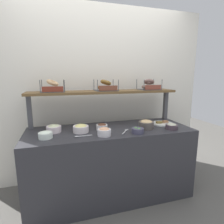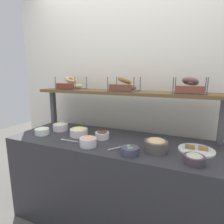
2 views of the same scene
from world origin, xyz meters
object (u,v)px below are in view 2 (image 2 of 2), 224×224
Objects in this scene: bowl_hummus at (156,145)px; serving_spoon_by_edge at (67,140)px; bowl_cream_cheese at (42,131)px; bagel_basket_poppy at (190,88)px; bowl_veggie_mix at (130,150)px; bagel_basket_plain at (71,85)px; bagel_basket_cinnamon_raisin at (124,86)px; bowl_scallion_spread at (60,126)px; bowl_lox_spread at (88,141)px; bowl_chocolate_spread at (102,135)px; bowl_tuna_salad at (194,159)px; bowl_egg_salad at (79,131)px; serving_spoon_near_plate at (121,147)px; serving_plate_white at (196,150)px.

bowl_hummus is 1.00× the size of serving_spoon_by_edge.
bowl_cream_cheese is 0.49× the size of bagel_basket_poppy.
bagel_basket_plain reaches higher than bowl_veggie_mix.
bowl_scallion_spread is at bearing -162.38° from bagel_basket_cinnamon_raisin.
bagel_basket_plain reaches higher than bowl_scallion_spread.
bowl_hummus is 1.36× the size of bowl_veggie_mix.
serving_spoon_by_edge is at bearing 175.59° from bowl_veggie_mix.
bowl_hummus is 1.06m from bowl_scallion_spread.
bowl_veggie_mix is 0.84× the size of bowl_scallion_spread.
bowl_cream_cheese is at bearing 171.54° from bowl_lox_spread.
bowl_scallion_spread reaches higher than bowl_chocolate_spread.
bowl_lox_spread is at bearing 177.30° from bowl_veggie_mix.
bowl_scallion_spread is 0.57× the size of bagel_basket_plain.
bowl_hummus is at bearing 158.58° from bowl_tuna_salad.
bowl_scallion_spread reaches higher than bowl_tuna_salad.
bowl_chocolate_spread is at bearing 168.93° from bowl_hummus.
bagel_basket_cinnamon_raisin reaches higher than bowl_chocolate_spread.
bagel_basket_poppy is at bearing 98.34° from bowl_tuna_salad.
bowl_cream_cheese is 0.50× the size of bagel_basket_plain.
bagel_basket_poppy is at bearing 9.33° from bowl_scallion_spread.
bowl_egg_salad is 0.50m from serving_spoon_near_plate.
bowl_egg_salad is at bearing 174.28° from bowl_hummus.
bowl_cream_cheese is 0.35m from serving_spoon_by_edge.
bowl_chocolate_spread is 0.82m from bowl_tuna_salad.
bagel_basket_cinnamon_raisin reaches higher than bowl_hummus.
serving_plate_white is (0.02, 0.23, -0.02)m from bowl_tuna_salad.
bagel_basket_plain is (-0.26, 0.46, 0.47)m from serving_spoon_by_edge.
bagel_basket_poppy is at bearing 110.28° from serving_plate_white.
bowl_lox_spread is 0.99m from bagel_basket_poppy.
bowl_veggie_mix is 0.48× the size of bagel_basket_poppy.
serving_spoon_near_plate is 0.53× the size of bagel_basket_plain.
bowl_lox_spread is 0.22m from bowl_chocolate_spread.
bowl_chocolate_spread reaches higher than serving_spoon_near_plate.
bagel_basket_cinnamon_raisin reaches higher than bowl_lox_spread.
serving_spoon_by_edge is at bearing -130.40° from bagel_basket_cinnamon_raisin.
bagel_basket_plain reaches higher than bowl_hummus.
bowl_scallion_spread is 0.48m from bagel_basket_plain.
bowl_tuna_salad is at bearing 3.72° from bowl_veggie_mix.
bagel_basket_plain is at bearing 152.66° from bowl_chocolate_spread.
serving_spoon_near_plate is (-0.57, -0.17, -0.00)m from serving_plate_white.
bowl_scallion_spread is at bearing 137.01° from serving_spoon_by_edge.
bagel_basket_plain is 1.25m from bagel_basket_poppy.
bowl_hummus is at bearing 38.71° from bowl_veggie_mix.
bowl_chocolate_spread is 0.89m from bagel_basket_poppy.
bagel_basket_poppy is (1.25, -0.01, 0.00)m from bagel_basket_plain.
bowl_lox_spread is at bearing -6.99° from serving_spoon_by_edge.
bowl_chocolate_spread is at bearing 83.40° from bowl_lox_spread.
bagel_basket_cinnamon_raisin is at bearing 73.52° from bowl_lox_spread.
bowl_scallion_spread is at bearing 173.94° from bowl_chocolate_spread.
bowl_egg_salad is 1.24× the size of bowl_tuna_salad.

